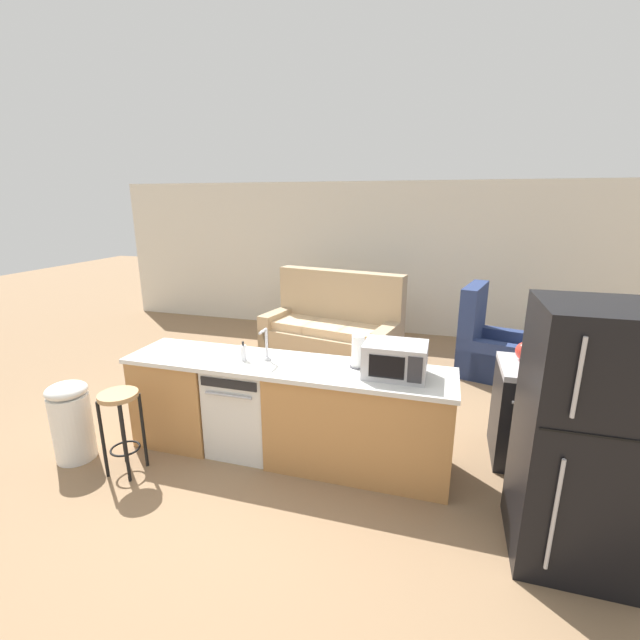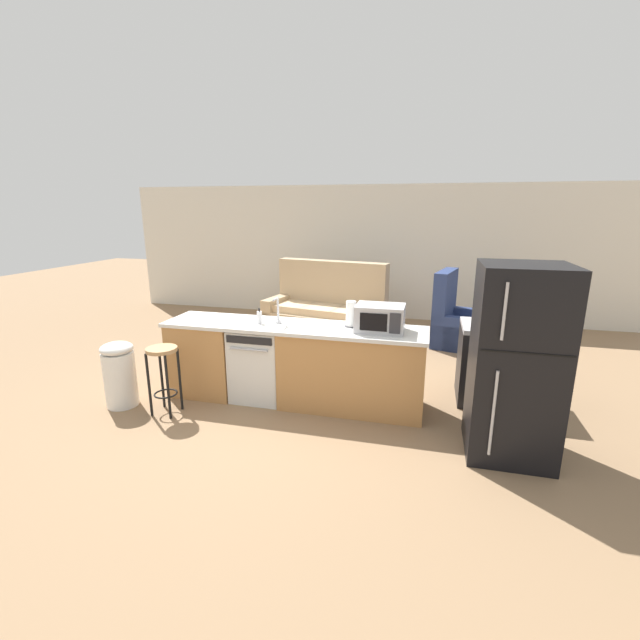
{
  "view_description": "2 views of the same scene",
  "coord_description": "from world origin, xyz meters",
  "px_view_note": "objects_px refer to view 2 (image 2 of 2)",
  "views": [
    {
      "loc": [
        1.44,
        -3.28,
        2.28
      ],
      "look_at": [
        0.28,
        0.67,
        1.13
      ],
      "focal_mm": 24.0,
      "sensor_mm": 36.0,
      "label": 1
    },
    {
      "loc": [
        1.57,
        -4.34,
        2.15
      ],
      "look_at": [
        0.36,
        0.4,
        0.87
      ],
      "focal_mm": 24.0,
      "sensor_mm": 36.0,
      "label": 2
    }
  ],
  "objects_px": {
    "bar_stool": "(163,366)",
    "couch": "(327,313)",
    "kettle": "(482,314)",
    "trash_bin": "(120,373)",
    "armchair": "(456,324)",
    "dishwasher": "(260,363)",
    "microwave": "(380,318)",
    "paper_towel_roll": "(351,314)",
    "refrigerator": "(516,363)",
    "soap_bottle": "(259,317)",
    "stove_range": "(494,364)"
  },
  "relations": [
    {
      "from": "soap_bottle",
      "to": "couch",
      "type": "height_order",
      "value": "couch"
    },
    {
      "from": "trash_bin",
      "to": "couch",
      "type": "distance_m",
      "value": 3.65
    },
    {
      "from": "paper_towel_roll",
      "to": "bar_stool",
      "type": "bearing_deg",
      "value": -158.4
    },
    {
      "from": "refrigerator",
      "to": "stove_range",
      "type": "bearing_deg",
      "value": 89.99
    },
    {
      "from": "kettle",
      "to": "couch",
      "type": "height_order",
      "value": "couch"
    },
    {
      "from": "soap_bottle",
      "to": "trash_bin",
      "type": "distance_m",
      "value": 1.67
    },
    {
      "from": "refrigerator",
      "to": "couch",
      "type": "xyz_separation_m",
      "value": [
        -2.45,
        3.24,
        -0.46
      ]
    },
    {
      "from": "refrigerator",
      "to": "paper_towel_roll",
      "type": "xyz_separation_m",
      "value": [
        -1.57,
        0.65,
        0.18
      ]
    },
    {
      "from": "microwave",
      "to": "stove_range",
      "type": "bearing_deg",
      "value": 23.89
    },
    {
      "from": "paper_towel_roll",
      "to": "armchair",
      "type": "relative_size",
      "value": 0.24
    },
    {
      "from": "refrigerator",
      "to": "microwave",
      "type": "xyz_separation_m",
      "value": [
        -1.24,
        0.55,
        0.18
      ]
    },
    {
      "from": "paper_towel_roll",
      "to": "armchair",
      "type": "height_order",
      "value": "armchair"
    },
    {
      "from": "armchair",
      "to": "bar_stool",
      "type": "bearing_deg",
      "value": -133.81
    },
    {
      "from": "dishwasher",
      "to": "trash_bin",
      "type": "xyz_separation_m",
      "value": [
        -1.43,
        -0.6,
        -0.04
      ]
    },
    {
      "from": "stove_range",
      "to": "refrigerator",
      "type": "bearing_deg",
      "value": -90.01
    },
    {
      "from": "dishwasher",
      "to": "microwave",
      "type": "height_order",
      "value": "microwave"
    },
    {
      "from": "microwave",
      "to": "trash_bin",
      "type": "distance_m",
      "value": 2.93
    },
    {
      "from": "stove_range",
      "to": "refrigerator",
      "type": "xyz_separation_m",
      "value": [
        -0.0,
        -1.1,
        0.4
      ]
    },
    {
      "from": "refrigerator",
      "to": "soap_bottle",
      "type": "relative_size",
      "value": 9.72
    },
    {
      "from": "paper_towel_roll",
      "to": "kettle",
      "type": "distance_m",
      "value": 1.52
    },
    {
      "from": "trash_bin",
      "to": "paper_towel_roll",
      "type": "bearing_deg",
      "value": 15.92
    },
    {
      "from": "microwave",
      "to": "armchair",
      "type": "bearing_deg",
      "value": 70.38
    },
    {
      "from": "bar_stool",
      "to": "couch",
      "type": "height_order",
      "value": "couch"
    },
    {
      "from": "microwave",
      "to": "paper_towel_roll",
      "type": "relative_size",
      "value": 1.77
    },
    {
      "from": "stove_range",
      "to": "kettle",
      "type": "xyz_separation_m",
      "value": [
        -0.17,
        0.13,
        0.53
      ]
    },
    {
      "from": "dishwasher",
      "to": "soap_bottle",
      "type": "relative_size",
      "value": 4.77
    },
    {
      "from": "armchair",
      "to": "microwave",
      "type": "bearing_deg",
      "value": -109.62
    },
    {
      "from": "microwave",
      "to": "armchair",
      "type": "height_order",
      "value": "armchair"
    },
    {
      "from": "paper_towel_roll",
      "to": "trash_bin",
      "type": "xyz_separation_m",
      "value": [
        -2.46,
        -0.7,
        -0.66
      ]
    },
    {
      "from": "paper_towel_roll",
      "to": "soap_bottle",
      "type": "bearing_deg",
      "value": -172.69
    },
    {
      "from": "kettle",
      "to": "microwave",
      "type": "bearing_deg",
      "value": -147.69
    },
    {
      "from": "microwave",
      "to": "bar_stool",
      "type": "bearing_deg",
      "value": -163.81
    },
    {
      "from": "microwave",
      "to": "dishwasher",
      "type": "bearing_deg",
      "value": 179.94
    },
    {
      "from": "refrigerator",
      "to": "armchair",
      "type": "xyz_separation_m",
      "value": [
        -0.3,
        3.18,
        -0.51
      ]
    },
    {
      "from": "armchair",
      "to": "dishwasher",
      "type": "bearing_deg",
      "value": -131.15
    },
    {
      "from": "stove_range",
      "to": "kettle",
      "type": "bearing_deg",
      "value": 141.81
    },
    {
      "from": "paper_towel_roll",
      "to": "trash_bin",
      "type": "distance_m",
      "value": 2.64
    },
    {
      "from": "refrigerator",
      "to": "bar_stool",
      "type": "distance_m",
      "value": 3.45
    },
    {
      "from": "paper_towel_roll",
      "to": "soap_bottle",
      "type": "xyz_separation_m",
      "value": [
        -1.01,
        -0.13,
        -0.07
      ]
    },
    {
      "from": "kettle",
      "to": "dishwasher",
      "type": "bearing_deg",
      "value": -164.42
    },
    {
      "from": "microwave",
      "to": "couch",
      "type": "distance_m",
      "value": 3.02
    },
    {
      "from": "dishwasher",
      "to": "paper_towel_roll",
      "type": "height_order",
      "value": "paper_towel_roll"
    },
    {
      "from": "couch",
      "to": "armchair",
      "type": "xyz_separation_m",
      "value": [
        2.15,
        -0.06,
        -0.04
      ]
    },
    {
      "from": "dishwasher",
      "to": "soap_bottle",
      "type": "bearing_deg",
      "value": -54.49
    },
    {
      "from": "refrigerator",
      "to": "couch",
      "type": "distance_m",
      "value": 4.09
    },
    {
      "from": "paper_towel_roll",
      "to": "bar_stool",
      "type": "xyz_separation_m",
      "value": [
        -1.87,
        -0.74,
        -0.5
      ]
    },
    {
      "from": "dishwasher",
      "to": "armchair",
      "type": "bearing_deg",
      "value": 48.85
    },
    {
      "from": "kettle",
      "to": "couch",
      "type": "xyz_separation_m",
      "value": [
        -2.29,
        2.01,
        -0.59
      ]
    },
    {
      "from": "armchair",
      "to": "couch",
      "type": "bearing_deg",
      "value": 178.35
    },
    {
      "from": "trash_bin",
      "to": "couch",
      "type": "height_order",
      "value": "couch"
    }
  ]
}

